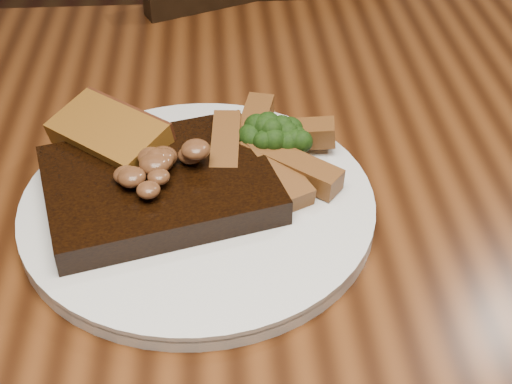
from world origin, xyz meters
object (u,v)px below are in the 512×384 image
dining_table (248,300)px  garlic_bread (111,152)px  plate (198,207)px  steak (159,186)px  chair_far (246,139)px  potato_wedges (255,177)px

dining_table → garlic_bread: garlic_bread is taller
plate → garlic_bread: size_ratio=2.92×
dining_table → plate: bearing=153.1°
dining_table → steak: steak is taller
chair_far → garlic_bread: 0.62m
dining_table → chair_far: bearing=87.3°
dining_table → garlic_bread: (-0.12, 0.08, 0.12)m
chair_far → garlic_bread: size_ratio=7.67×
plate → steak: size_ratio=1.61×
garlic_bread → plate: bearing=1.7°
garlic_bread → potato_wedges: (0.13, -0.05, 0.00)m
dining_table → plate: (-0.04, 0.02, 0.10)m
garlic_bread → potato_wedges: 0.14m
potato_wedges → steak: bearing=-173.3°
dining_table → steak: size_ratio=8.46×
plate → steak: 0.04m
plate → garlic_bread: bearing=141.3°
dining_table → potato_wedges: bearing=77.2°
plate → potato_wedges: size_ratio=2.47×
steak → potato_wedges: bearing=-8.2°
dining_table → garlic_bread: bearing=145.0°
chair_far → plate: (-0.07, -0.56, 0.32)m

